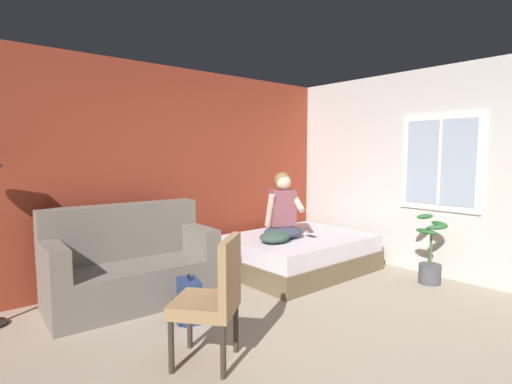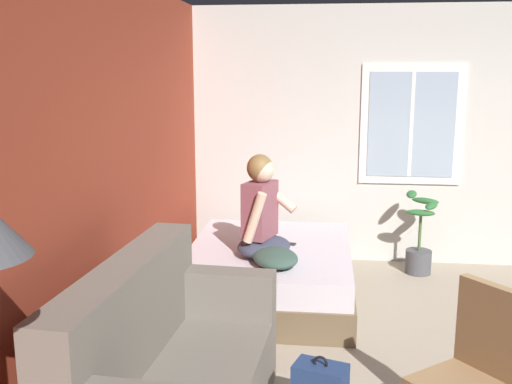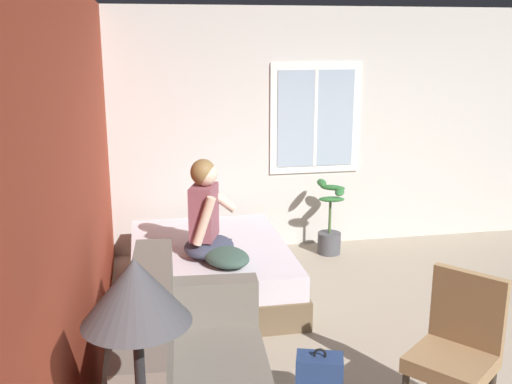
{
  "view_description": "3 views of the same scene",
  "coord_description": "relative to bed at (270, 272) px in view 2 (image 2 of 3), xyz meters",
  "views": [
    {
      "loc": [
        -2.42,
        -1.95,
        1.6
      ],
      "look_at": [
        0.86,
        1.9,
        1.11
      ],
      "focal_mm": 28.0,
      "sensor_mm": 36.0,
      "label": 1
    },
    {
      "loc": [
        -3.67,
        1.28,
        2.07
      ],
      "look_at": [
        0.8,
        1.8,
        1.13
      ],
      "focal_mm": 42.0,
      "sensor_mm": 36.0,
      "label": 2
    },
    {
      "loc": [
        -3.8,
        2.32,
        2.38
      ],
      "look_at": [
        0.74,
        1.45,
        1.17
      ],
      "focal_mm": 42.0,
      "sensor_mm": 36.0,
      "label": 3
    }
  ],
  "objects": [
    {
      "name": "throw_pillow",
      "position": [
        -0.52,
        -0.09,
        0.31
      ],
      "size": [
        0.58,
        0.51,
        0.14
      ],
      "primitive_type": "ellipsoid",
      "rotation": [
        0.0,
        0.0,
        0.37
      ],
      "color": "#385147",
      "rests_on": "bed"
    },
    {
      "name": "potted_plant",
      "position": [
        0.83,
        -1.45,
        0.07
      ],
      "size": [
        0.39,
        0.37,
        0.85
      ],
      "color": "#4C4C51",
      "rests_on": "ground"
    },
    {
      "name": "bed",
      "position": [
        0.0,
        0.0,
        0.0
      ],
      "size": [
        1.9,
        1.48,
        0.48
      ],
      "color": "brown",
      "rests_on": "ground"
    },
    {
      "name": "couch",
      "position": [
        -2.22,
        0.36,
        0.16
      ],
      "size": [
        1.75,
        0.93,
        1.04
      ],
      "color": "slate",
      "rests_on": "ground"
    },
    {
      "name": "side_chair",
      "position": [
        -2.26,
        -1.27,
        0.3
      ],
      "size": [
        0.65,
        0.65,
        0.98
      ],
      "color": "#382D23",
      "rests_on": "ground"
    },
    {
      "name": "wall_back_accent",
      "position": [
        -1.49,
        1.02,
        1.11
      ],
      "size": [
        10.37,
        0.16,
        2.7
      ],
      "primitive_type": "cube",
      "color": "#993823",
      "rests_on": "ground"
    },
    {
      "name": "wall_side_with_window",
      "position": [
        1.27,
        -1.75,
        1.12
      ],
      "size": [
        0.19,
        6.78,
        2.7
      ],
      "color": "silver",
      "rests_on": "ground"
    },
    {
      "name": "cell_phone",
      "position": [
        0.1,
        -0.15,
        0.25
      ],
      "size": [
        0.09,
        0.15,
        0.01
      ],
      "primitive_type": "cube",
      "rotation": [
        0.0,
        0.0,
        2.95
      ],
      "color": "black",
      "rests_on": "bed"
    },
    {
      "name": "person_seated",
      "position": [
        -0.25,
        0.05,
        0.6
      ],
      "size": [
        0.64,
        0.59,
        0.88
      ],
      "color": "#383D51",
      "rests_on": "bed"
    }
  ]
}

